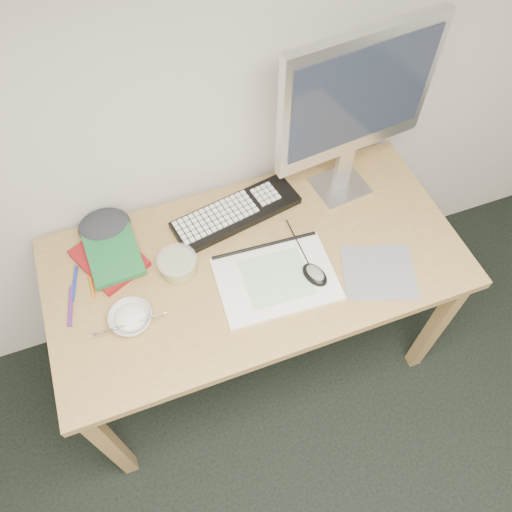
{
  "coord_description": "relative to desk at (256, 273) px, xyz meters",
  "views": [
    {
      "loc": [
        -0.51,
        0.57,
        2.16
      ],
      "look_at": [
        -0.21,
        1.4,
        0.83
      ],
      "focal_mm": 35.0,
      "sensor_mm": 36.0,
      "label": 1
    }
  ],
  "objects": [
    {
      "name": "book_red",
      "position": [
        -0.46,
        0.17,
        0.09
      ],
      "size": [
        0.25,
        0.28,
        0.02
      ],
      "primitive_type": "cube",
      "rotation": [
        0.0,
        0.0,
        0.43
      ],
      "color": "maroon",
      "rests_on": "desk"
    },
    {
      "name": "pencil_pink",
      "position": [
        0.03,
        0.0,
        0.09
      ],
      "size": [
        0.16,
        0.06,
        0.01
      ],
      "primitive_type": "cylinder",
      "rotation": [
        0.0,
        1.57,
        -0.32
      ],
      "color": "#CA6576",
      "rests_on": "desk"
    },
    {
      "name": "marker_blue",
      "position": [
        -0.59,
        0.12,
        0.09
      ],
      "size": [
        0.04,
        0.13,
        0.01
      ],
      "primitive_type": "cylinder",
      "rotation": [
        0.0,
        1.57,
        1.31
      ],
      "color": "#1C2F9D",
      "rests_on": "desk"
    },
    {
      "name": "marker_purple",
      "position": [
        -0.61,
        0.04,
        0.09
      ],
      "size": [
        0.04,
        0.14,
        0.01
      ],
      "primitive_type": "cylinder",
      "rotation": [
        0.0,
        1.57,
        1.37
      ],
      "color": "#57217C",
      "rests_on": "desk"
    },
    {
      "name": "mouse",
      "position": [
        0.16,
        -0.13,
        0.11
      ],
      "size": [
        0.09,
        0.12,
        0.03
      ],
      "primitive_type": "ellipsoid",
      "rotation": [
        0.0,
        0.0,
        0.3
      ],
      "color": "black",
      "rests_on": "sketchpad"
    },
    {
      "name": "chopsticks",
      "position": [
        -0.45,
        -0.11,
        0.13
      ],
      "size": [
        0.22,
        0.02,
        0.02
      ],
      "primitive_type": "cylinder",
      "rotation": [
        0.0,
        1.57,
        -0.01
      ],
      "color": "#BABABC",
      "rests_on": "rice_bowl"
    },
    {
      "name": "rice_bowl",
      "position": [
        -0.44,
        -0.08,
        0.1
      ],
      "size": [
        0.17,
        0.17,
        0.04
      ],
      "primitive_type": "imported",
      "rotation": [
        0.0,
        0.0,
        -0.35
      ],
      "color": "white",
      "rests_on": "desk"
    },
    {
      "name": "cloth_lump",
      "position": [
        -0.45,
        0.3,
        0.11
      ],
      "size": [
        0.18,
        0.16,
        0.06
      ],
      "primitive_type": "ellipsoid",
      "rotation": [
        0.0,
        0.0,
        -0.3
      ],
      "color": "#24272B",
      "rests_on": "desk"
    },
    {
      "name": "pencil_tan",
      "position": [
        -0.02,
        -0.01,
        0.09
      ],
      "size": [
        0.11,
        0.13,
        0.01
      ],
      "primitive_type": "cylinder",
      "rotation": [
        0.0,
        1.57,
        -0.86
      ],
      "color": "tan",
      "rests_on": "desk"
    },
    {
      "name": "book_green",
      "position": [
        -0.44,
        0.17,
        0.12
      ],
      "size": [
        0.18,
        0.24,
        0.02
      ],
      "primitive_type": "cube",
      "rotation": [
        0.0,
        0.0,
        0.05
      ],
      "color": "#1A6934",
      "rests_on": "book_red"
    },
    {
      "name": "fruit_tub",
      "position": [
        -0.25,
        0.05,
        0.11
      ],
      "size": [
        0.14,
        0.14,
        0.06
      ],
      "primitive_type": "cylinder",
      "rotation": [
        0.0,
        0.0,
        0.09
      ],
      "color": "gold",
      "rests_on": "desk"
    },
    {
      "name": "marker_orange",
      "position": [
        -0.54,
        0.11,
        0.09
      ],
      "size": [
        0.01,
        0.13,
        0.01
      ],
      "primitive_type": "cylinder",
      "rotation": [
        0.0,
        1.57,
        1.56
      ],
      "color": "orange",
      "rests_on": "desk"
    },
    {
      "name": "pencil_black",
      "position": [
        0.06,
        0.01,
        0.09
      ],
      "size": [
        0.17,
        0.02,
        0.01
      ],
      "primitive_type": "cylinder",
      "rotation": [
        0.0,
        1.57,
        0.1
      ],
      "color": "black",
      "rests_on": "desk"
    },
    {
      "name": "keyboard",
      "position": [
        0.0,
        0.21,
        0.1
      ],
      "size": [
        0.48,
        0.23,
        0.03
      ],
      "primitive_type": "cube",
      "rotation": [
        0.0,
        0.0,
        0.19
      ],
      "color": "black",
      "rests_on": "desk"
    },
    {
      "name": "mousepad",
      "position": [
        0.37,
        -0.19,
        0.08
      ],
      "size": [
        0.3,
        0.28,
        0.0
      ],
      "primitive_type": "cube",
      "rotation": [
        0.0,
        0.0,
        -0.34
      ],
      "color": "slate",
      "rests_on": "desk"
    },
    {
      "name": "desk",
      "position": [
        0.0,
        0.0,
        0.0
      ],
      "size": [
        1.4,
        0.7,
        0.75
      ],
      "color": "#AB8A4E",
      "rests_on": "ground"
    },
    {
      "name": "sketchpad",
      "position": [
        0.04,
        -0.09,
        0.09
      ],
      "size": [
        0.4,
        0.3,
        0.01
      ],
      "primitive_type": "cube",
      "rotation": [
        0.0,
        0.0,
        -0.06
      ],
      "color": "white",
      "rests_on": "desk"
    },
    {
      "name": "monitor",
      "position": [
        0.41,
        0.2,
        0.48
      ],
      "size": [
        0.54,
        0.19,
        0.63
      ],
      "rotation": [
        0.0,
        0.0,
        0.11
      ],
      "color": "silver",
      "rests_on": "desk"
    }
  ]
}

